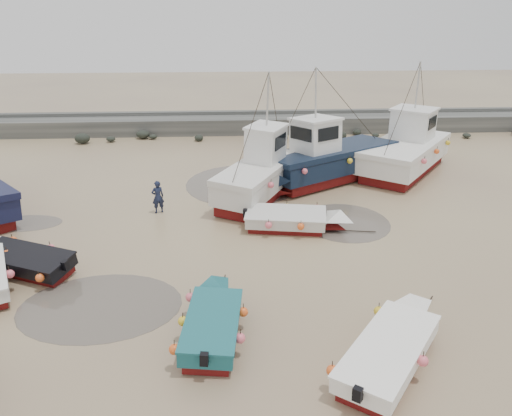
# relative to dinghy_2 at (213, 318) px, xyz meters

# --- Properties ---
(ground) EXTENTS (120.00, 120.00, 0.00)m
(ground) POSITION_rel_dinghy_2_xyz_m (-0.59, 3.52, -0.56)
(ground) COLOR tan
(ground) RESTS_ON ground
(seawall) EXTENTS (60.00, 4.92, 1.50)m
(seawall) POSITION_rel_dinghy_2_xyz_m (-0.54, 25.51, 0.07)
(seawall) COLOR #5F5F5A
(seawall) RESTS_ON ground
(puddle_a) EXTENTS (5.35, 5.35, 0.01)m
(puddle_a) POSITION_rel_dinghy_2_xyz_m (-3.75, 1.71, -0.55)
(puddle_a) COLOR #574F46
(puddle_a) RESTS_ON ground
(puddle_b) EXTENTS (4.06, 4.06, 0.01)m
(puddle_b) POSITION_rel_dinghy_2_xyz_m (5.83, 8.02, -0.55)
(puddle_b) COLOR #574F46
(puddle_b) RESTS_ON ground
(puddle_c) EXTENTS (3.46, 3.46, 0.01)m
(puddle_c) POSITION_rel_dinghy_2_xyz_m (-8.79, 8.74, -0.55)
(puddle_c) COLOR #574F46
(puddle_c) RESTS_ON ground
(puddle_d) EXTENTS (6.21, 6.21, 0.01)m
(puddle_d) POSITION_rel_dinghy_2_xyz_m (1.31, 13.53, -0.55)
(puddle_d) COLOR #574F46
(puddle_d) RESTS_ON ground
(dinghy_2) EXTENTS (2.20, 5.57, 1.43)m
(dinghy_2) POSITION_rel_dinghy_2_xyz_m (0.00, 0.00, 0.00)
(dinghy_2) COLOR maroon
(dinghy_2) RESTS_ON ground
(dinghy_3) EXTENTS (4.52, 5.56, 1.43)m
(dinghy_3) POSITION_rel_dinghy_2_xyz_m (4.98, -1.56, -0.02)
(dinghy_3) COLOR maroon
(dinghy_3) RESTS_ON ground
(dinghy_4) EXTENTS (5.53, 3.14, 1.43)m
(dinghy_4) POSITION_rel_dinghy_2_xyz_m (-7.19, 4.30, -0.01)
(dinghy_4) COLOR maroon
(dinghy_4) RESTS_ON ground
(dinghy_5) EXTENTS (5.75, 2.43, 1.43)m
(dinghy_5) POSITION_rel_dinghy_2_xyz_m (3.39, 7.37, -0.00)
(dinghy_5) COLOR maroon
(dinghy_5) RESTS_ON ground
(cabin_boat_1) EXTENTS (5.44, 9.02, 6.22)m
(cabin_boat_1) POSITION_rel_dinghy_2_xyz_m (2.28, 11.66, 0.80)
(cabin_boat_1) COLOR maroon
(cabin_boat_1) RESTS_ON ground
(cabin_boat_2) EXTENTS (10.31, 7.28, 6.22)m
(cabin_boat_2) POSITION_rel_dinghy_2_xyz_m (5.74, 13.55, 0.75)
(cabin_boat_2) COLOR maroon
(cabin_boat_2) RESTS_ON ground
(cabin_boat_3) EXTENTS (7.82, 9.40, 6.22)m
(cabin_boat_3) POSITION_rel_dinghy_2_xyz_m (11.23, 15.51, 0.76)
(cabin_boat_3) COLOR maroon
(cabin_boat_3) RESTS_ON ground
(person) EXTENTS (0.68, 0.57, 1.60)m
(person) POSITION_rel_dinghy_2_xyz_m (-2.79, 9.66, -0.56)
(person) COLOR #171E36
(person) RESTS_ON ground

